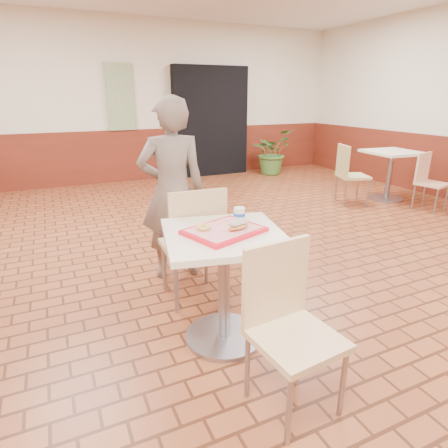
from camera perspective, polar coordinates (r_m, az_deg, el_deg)
name	(u,v)px	position (r m, az deg, el deg)	size (l,w,h in m)	color
room_shell	(309,114)	(3.20, 12.76, 16.05)	(8.01, 10.01, 3.01)	brown
wainscot_band	(300,231)	(3.40, 11.54, -1.02)	(8.00, 10.00, 1.00)	#5F2012
corridor_doorway	(211,122)	(8.08, -2.02, 15.24)	(1.60, 0.22, 2.20)	black
promo_poster	(120,97)	(7.61, -15.52, 18.13)	(0.50, 0.03, 1.20)	gray
main_table	(224,269)	(2.52, 0.00, -6.93)	(0.76, 0.76, 0.80)	beige
chair_main_front	(288,319)	(2.09, 9.67, -14.12)	(0.46, 0.46, 0.92)	#E5C389
chair_main_back	(194,240)	(3.00, -4.56, -2.44)	(0.47, 0.47, 0.98)	tan
customer	(173,191)	(3.41, -7.85, 4.97)	(0.60, 0.39, 1.65)	#706156
serving_tray	(224,231)	(2.41, 0.00, -1.03)	(0.46, 0.36, 0.03)	red
ring_donut	(203,227)	(2.39, -3.15, -0.51)	(0.09, 0.09, 0.03)	gold
long_john_donut	(238,226)	(2.39, 2.18, -0.36)	(0.16, 0.11, 0.05)	#C07C38
paper_cup	(239,215)	(2.52, 2.35, 1.42)	(0.08, 0.08, 0.10)	silver
second_table	(390,167)	(6.70, 24.01, 7.94)	(0.75, 0.75, 0.79)	#F0E5C1
chair_second_left	(349,171)	(6.19, 18.49, 7.61)	(0.54, 0.54, 0.92)	#CBC079
chair_second_front	(428,178)	(6.38, 28.68, 6.12)	(0.46, 0.46, 0.83)	#E8B08B
potted_plant	(272,152)	(8.27, 7.28, 10.85)	(0.86, 0.74, 0.95)	#406D2B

